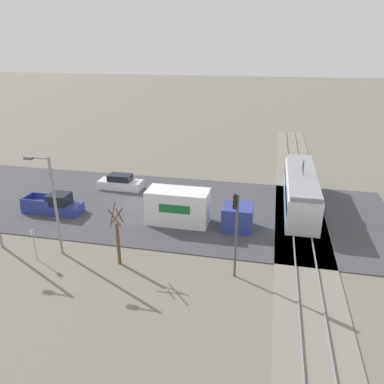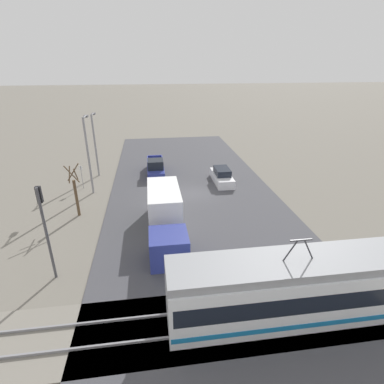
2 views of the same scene
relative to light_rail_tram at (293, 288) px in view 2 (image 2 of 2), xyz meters
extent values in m
plane|color=slate|center=(2.77, -16.03, -1.74)|extent=(320.00, 320.00, 0.00)
cube|color=#424247|center=(2.77, -16.03, -1.70)|extent=(16.37, 48.70, 0.08)
cube|color=gray|center=(2.77, 0.00, -1.70)|extent=(72.86, 4.40, 0.08)
cube|color=gray|center=(2.77, -0.72, -1.59)|extent=(71.41, 0.10, 0.14)
cube|color=gray|center=(2.77, 0.72, -1.59)|extent=(71.41, 0.10, 0.14)
cube|color=white|center=(0.00, 0.00, -0.16)|extent=(12.74, 2.79, 2.99)
cube|color=black|center=(0.00, 0.00, 0.19)|extent=(12.36, 2.82, 1.00)
cube|color=#1970AD|center=(0.00, 0.00, -1.09)|extent=(12.61, 2.83, 0.28)
cube|color=gray|center=(0.00, 0.00, 1.55)|extent=(12.74, 2.56, 0.43)
cylinder|color=#2D2D33|center=(-0.45, 0.00, 2.31)|extent=(0.66, 0.07, 1.15)
cylinder|color=#2D2D33|center=(0.45, 0.00, 2.31)|extent=(0.66, 0.07, 1.15)
cube|color=#2D2D33|center=(0.00, 0.00, 2.86)|extent=(1.10, 0.08, 0.06)
cube|color=navy|center=(5.91, -5.38, -0.63)|extent=(2.50, 2.52, 2.06)
cube|color=white|center=(5.91, -10.58, -0.14)|extent=(2.50, 5.35, 3.03)
cube|color=#196B38|center=(7.17, -10.58, 0.16)|extent=(0.02, 2.68, 0.76)
cube|color=navy|center=(6.28, -22.57, -1.20)|extent=(1.91, 5.49, 0.91)
cube|color=black|center=(6.28, -21.80, -0.26)|extent=(1.75, 1.87, 0.98)
cube|color=navy|center=(7.16, -23.73, -0.49)|extent=(0.11, 2.75, 0.53)
cube|color=navy|center=(5.40, -23.73, -0.49)|extent=(0.11, 2.75, 0.53)
cube|color=navy|center=(6.28, -25.21, -0.49)|extent=(1.75, 0.22, 0.53)
cube|color=red|center=(7.02, -25.29, -0.93)|extent=(0.14, 0.04, 0.18)
cube|color=silver|center=(-0.81, -18.75, -1.20)|extent=(1.75, 4.70, 0.92)
cube|color=black|center=(-0.81, -18.75, -0.39)|extent=(1.50, 2.45, 0.68)
cylinder|color=#47474C|center=(12.96, -4.84, 1.26)|extent=(0.16, 0.16, 5.99)
cube|color=black|center=(12.96, -5.02, 3.78)|extent=(0.28, 0.22, 0.95)
sphere|color=red|center=(12.96, -5.14, 4.10)|extent=(0.18, 0.18, 0.18)
sphere|color=#3C2C06|center=(12.96, -5.14, 3.78)|extent=(0.18, 0.18, 0.18)
sphere|color=black|center=(12.96, -5.14, 3.46)|extent=(0.18, 0.18, 0.18)
cylinder|color=brown|center=(13.17, -13.08, -0.12)|extent=(0.24, 0.24, 3.24)
cylinder|color=brown|center=(13.42, -13.08, 2.02)|extent=(0.09, 0.91, 1.25)
cylinder|color=brown|center=(13.17, -12.83, 2.13)|extent=(1.10, 0.09, 1.51)
cylinder|color=brown|center=(12.92, -13.08, 2.02)|extent=(0.09, 0.91, 1.25)
cylinder|color=brown|center=(13.17, -13.33, 2.13)|extent=(1.10, 0.09, 1.51)
cylinder|color=gray|center=(12.73, -17.91, 2.05)|extent=(0.20, 0.20, 7.57)
cylinder|color=gray|center=(12.73, -18.71, 5.71)|extent=(0.12, 1.60, 0.12)
cube|color=#515156|center=(12.73, -19.46, 5.65)|extent=(0.36, 0.60, 0.18)
cylinder|color=gray|center=(12.88, -23.00, 1.77)|extent=(0.20, 0.20, 7.01)
cylinder|color=gray|center=(12.88, -23.80, 5.16)|extent=(0.12, 1.60, 0.12)
cube|color=#515156|center=(12.88, -24.55, 5.10)|extent=(0.36, 0.60, 0.18)
cylinder|color=gray|center=(13.94, -19.27, -0.51)|extent=(0.06, 0.06, 2.46)
cube|color=white|center=(13.94, -19.30, 0.51)|extent=(0.32, 0.02, 0.44)
cube|color=red|center=(13.94, -19.31, 0.51)|extent=(0.31, 0.01, 0.10)
camera|label=1|loc=(34.71, -3.06, 13.03)|focal=35.00mm
camera|label=2|loc=(6.72, 11.05, 10.50)|focal=28.00mm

